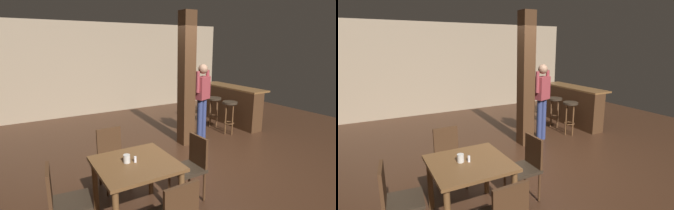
{
  "view_description": "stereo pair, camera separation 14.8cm",
  "coord_description": "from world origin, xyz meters",
  "views": [
    {
      "loc": [
        -2.76,
        -3.64,
        2.13
      ],
      "look_at": [
        -0.44,
        0.3,
        1.08
      ],
      "focal_mm": 28.0,
      "sensor_mm": 36.0,
      "label": 1
    },
    {
      "loc": [
        -2.63,
        -3.71,
        2.13
      ],
      "look_at": [
        -0.44,
        0.3,
        1.08
      ],
      "focal_mm": 28.0,
      "sensor_mm": 36.0,
      "label": 2
    }
  ],
  "objects": [
    {
      "name": "chair_east",
      "position": [
        -0.77,
        -0.9,
        0.51
      ],
      "size": [
        0.43,
        0.43,
        0.89
      ],
      "color": "#2D2319",
      "rests_on": "ground_plane"
    },
    {
      "name": "chair_north",
      "position": [
        -1.62,
        -0.03,
        0.51
      ],
      "size": [
        0.43,
        0.43,
        0.89
      ],
      "color": "#2D2319",
      "rests_on": "ground_plane"
    },
    {
      "name": "bar_stool_mid",
      "position": [
        1.72,
        1.59,
        0.59
      ],
      "size": [
        0.37,
        0.37,
        0.77
      ],
      "color": "#2D2319",
      "rests_on": "ground_plane"
    },
    {
      "name": "salt_shaker",
      "position": [
        -1.62,
        -0.92,
        0.78
      ],
      "size": [
        0.03,
        0.03,
        0.08
      ],
      "primitive_type": "cylinder",
      "color": "silver",
      "rests_on": "dining_table"
    },
    {
      "name": "standing_person",
      "position": [
        0.79,
        0.9,
        1.0
      ],
      "size": [
        0.47,
        0.3,
        1.72
      ],
      "color": "maroon",
      "rests_on": "ground_plane"
    },
    {
      "name": "dining_table",
      "position": [
        -1.62,
        -0.92,
        0.62
      ],
      "size": [
        0.94,
        0.94,
        0.75
      ],
      "color": "brown",
      "rests_on": "ground_plane"
    },
    {
      "name": "bar_counter",
      "position": [
        2.27,
        1.59,
        0.52
      ],
      "size": [
        0.56,
        2.03,
        1.02
      ],
      "color": "brown",
      "rests_on": "ground_plane"
    },
    {
      "name": "bar_stool_near",
      "position": [
        1.62,
        0.89,
        0.6
      ],
      "size": [
        0.35,
        0.35,
        0.8
      ],
      "color": "#2D2319",
      "rests_on": "ground_plane"
    },
    {
      "name": "napkin_cup",
      "position": [
        -1.71,
        -0.88,
        0.8
      ],
      "size": [
        0.08,
        0.08,
        0.1
      ],
      "primitive_type": "cylinder",
      "color": "beige",
      "rests_on": "dining_table"
    },
    {
      "name": "bar_stool_far",
      "position": [
        1.64,
        2.31,
        0.54
      ],
      "size": [
        0.33,
        0.33,
        0.73
      ],
      "color": "#2D2319",
      "rests_on": "ground_plane"
    },
    {
      "name": "chair_west",
      "position": [
        -2.47,
        -0.91,
        0.51
      ],
      "size": [
        0.46,
        0.46,
        0.89
      ],
      "color": "#2D2319",
      "rests_on": "ground_plane"
    },
    {
      "name": "pillar",
      "position": [
        0.35,
        0.89,
        1.4
      ],
      "size": [
        0.28,
        0.28,
        2.8
      ],
      "primitive_type": "cube",
      "color": "#422816",
      "rests_on": "ground_plane"
    },
    {
      "name": "wall_back",
      "position": [
        0.0,
        4.5,
        1.4
      ],
      "size": [
        8.0,
        0.1,
        2.8
      ],
      "primitive_type": "cube",
      "color": "gray",
      "rests_on": "ground_plane"
    },
    {
      "name": "ground_plane",
      "position": [
        0.0,
        0.0,
        0.0
      ],
      "size": [
        10.8,
        10.8,
        0.0
      ],
      "primitive_type": "plane",
      "color": "#382114"
    }
  ]
}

